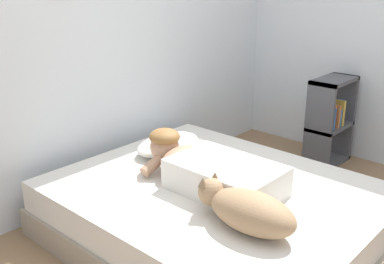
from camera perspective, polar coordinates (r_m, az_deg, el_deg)
back_wall at (r=3.30m, az=-12.27°, el=13.06°), size 3.82×0.12×2.50m
bed at (r=2.88m, az=2.94°, el=-10.02°), size 1.56×1.91×0.37m
pillow at (r=3.28m, az=-2.95°, el=-1.51°), size 0.52×0.32×0.11m
person_lying at (r=2.76m, az=1.93°, el=-4.53°), size 0.43×0.92×0.27m
dog at (r=2.34m, az=6.78°, el=-9.46°), size 0.26×0.57×0.21m
coffee_cup at (r=3.13m, az=-1.66°, el=-2.93°), size 0.12×0.09×0.07m
cell_phone at (r=2.85m, az=7.38°, el=-6.18°), size 0.07×0.14×0.01m
bookshelf at (r=4.06m, az=16.62°, el=1.38°), size 0.45×0.24×0.75m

